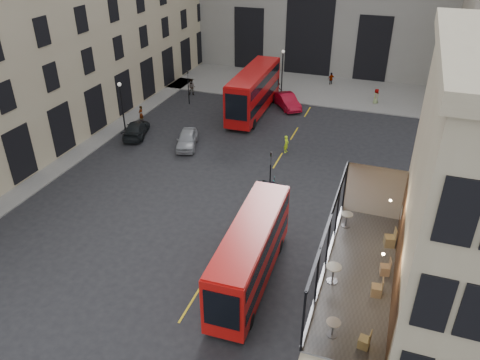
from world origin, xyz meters
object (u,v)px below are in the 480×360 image
(cyclist, at_px, (286,144))
(pedestrian_a, at_px, (192,87))
(street_lamp_b, at_px, (282,76))
(cafe_chair_b, at_px, (377,290))
(car_c, at_px, (136,129))
(pedestrian_b, at_px, (278,89))
(bus_far, at_px, (254,90))
(cafe_chair_c, at_px, (385,269))
(street_lamp_a, at_px, (123,113))
(pedestrian_d, at_px, (376,96))
(cafe_table_mid, at_px, (333,272))
(cafe_table_far, at_px, (347,218))
(cafe_chair_a, at_px, (364,342))
(cafe_chair_d, at_px, (390,240))
(bus_near, at_px, (251,251))
(traffic_light_near, at_px, (271,169))
(car_b, at_px, (287,101))
(pedestrian_c, at_px, (331,79))
(car_a, at_px, (187,139))
(traffic_light_far, at_px, (188,83))
(pedestrian_e, at_px, (141,114))
(bicycle, at_px, (267,183))
(cafe_table_near, at_px, (333,326))

(cyclist, xyz_separation_m, pedestrian_a, (-14.11, 10.86, 0.15))
(street_lamp_b, distance_m, pedestrian_a, 10.51)
(street_lamp_b, relative_size, cafe_chair_b, 6.00)
(car_c, height_order, pedestrian_b, pedestrian_b)
(street_lamp_b, xyz_separation_m, bus_far, (-1.39, -6.19, 0.20))
(street_lamp_b, xyz_separation_m, cafe_chair_c, (13.58, -33.62, 2.46))
(street_lamp_a, distance_m, pedestrian_b, 19.26)
(pedestrian_d, distance_m, cafe_table_mid, 36.06)
(street_lamp_a, distance_m, cafe_table_far, 26.83)
(street_lamp_a, distance_m, cafe_chair_a, 32.81)
(cafe_chair_b, distance_m, cafe_chair_d, 3.68)
(car_c, distance_m, cyclist, 14.44)
(bus_near, bearing_deg, cafe_chair_c, -19.32)
(traffic_light_near, distance_m, pedestrian_a, 23.95)
(car_b, height_order, pedestrian_c, pedestrian_c)
(cafe_table_mid, bearing_deg, car_a, 130.35)
(car_a, bearing_deg, street_lamp_b, 56.76)
(cafe_table_far, height_order, cafe_chair_d, cafe_chair_d)
(pedestrian_d, bearing_deg, street_lamp_a, 120.74)
(traffic_light_far, relative_size, pedestrian_e, 2.27)
(street_lamp_b, xyz_separation_m, pedestrian_c, (4.79, 5.71, -1.60))
(car_b, xyz_separation_m, pedestrian_c, (3.20, 9.25, 0.03))
(car_c, xyz_separation_m, cafe_chair_d, (23.77, -15.93, 4.22))
(car_a, height_order, pedestrian_e, pedestrian_e)
(car_b, xyz_separation_m, cafe_table_mid, (9.87, -31.35, 4.39))
(traffic_light_far, xyz_separation_m, car_c, (-1.15, -9.50, -1.75))
(bicycle, height_order, pedestrian_e, pedestrian_e)
(car_b, xyz_separation_m, cyclist, (2.65, -10.61, 0.02))
(traffic_light_near, relative_size, cafe_table_near, 5.44)
(car_c, bearing_deg, pedestrian_a, -109.05)
(car_a, xyz_separation_m, pedestrian_d, (15.15, 16.96, 0.15))
(pedestrian_b, bearing_deg, traffic_light_far, 152.72)
(car_a, bearing_deg, cafe_chair_c, -61.55)
(traffic_light_far, bearing_deg, pedestrian_c, 40.33)
(bus_near, height_order, bicycle, bus_near)
(pedestrian_c, distance_m, pedestrian_d, 7.55)
(bicycle, relative_size, pedestrian_c, 1.19)
(car_b, distance_m, pedestrian_e, 15.68)
(traffic_light_far, relative_size, cafe_table_mid, 4.50)
(cafe_chair_b, relative_size, cafe_chair_d, 0.91)
(bicycle, relative_size, pedestrian_d, 1.10)
(car_b, relative_size, pedestrian_d, 2.69)
(pedestrian_b, bearing_deg, bus_far, -161.06)
(cafe_chair_d, bearing_deg, pedestrian_c, 103.38)
(street_lamp_a, relative_size, car_b, 1.14)
(cafe_table_mid, bearing_deg, street_lamp_a, 139.93)
(car_c, bearing_deg, cafe_chair_a, 118.19)
(bus_near, relative_size, cafe_chair_d, 10.01)
(pedestrian_b, xyz_separation_m, cafe_chair_b, (13.80, -35.14, 4.11))
(pedestrian_c, relative_size, cafe_table_near, 2.28)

